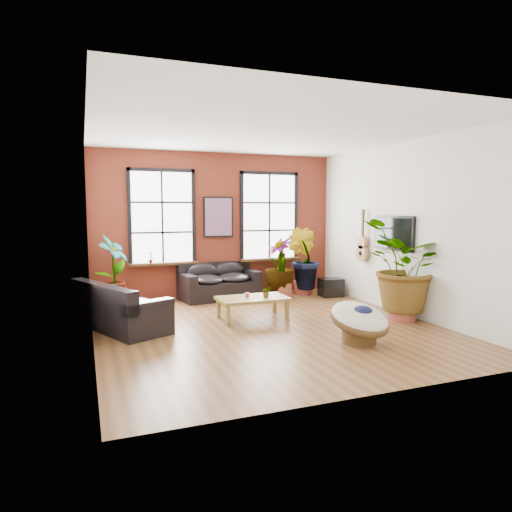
{
  "coord_description": "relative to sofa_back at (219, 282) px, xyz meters",
  "views": [
    {
      "loc": [
        -3.09,
        -7.53,
        2.16
      ],
      "look_at": [
        0.0,
        0.6,
        1.25
      ],
      "focal_mm": 32.0,
      "sensor_mm": 36.0,
      "label": 1
    }
  ],
  "objects": [
    {
      "name": "table_plant",
      "position": [
        0.29,
        -2.34,
        0.16
      ],
      "size": [
        0.2,
        0.18,
        0.22
      ],
      "primitive_type": "imported",
      "rotation": [
        0.0,
        0.0,
        0.02
      ],
      "color": "#1E5115",
      "rests_on": "coffee_table"
    },
    {
      "name": "sill_plant_right",
      "position": [
        1.78,
        0.21,
        0.65
      ],
      "size": [
        0.19,
        0.19,
        0.27
      ],
      "primitive_type": "imported",
      "rotation": [
        0.0,
        0.0,
        3.49
      ],
      "color": "#1E5115",
      "rests_on": "room"
    },
    {
      "name": "sofa_back",
      "position": [
        0.0,
        0.0,
        0.0
      ],
      "size": [
        1.97,
        1.14,
        0.86
      ],
      "rotation": [
        0.0,
        0.0,
        0.13
      ],
      "color": "black",
      "rests_on": "ground"
    },
    {
      "name": "floor_plant_mid",
      "position": [
        1.4,
        -0.44,
        0.42
      ],
      "size": [
        0.84,
        0.84,
        1.34
      ],
      "primitive_type": "imported",
      "rotation": [
        0.0,
        0.0,
        4.85
      ],
      "color": "#1E5115",
      "rests_on": "ground"
    },
    {
      "name": "coffee_table",
      "position": [
        0.04,
        -2.24,
        -0.0
      ],
      "size": [
        1.36,
        0.78,
        0.52
      ],
      "rotation": [
        0.0,
        0.0,
        0.01
      ],
      "color": "olive",
      "rests_on": "ground"
    },
    {
      "name": "pot_mid",
      "position": [
        1.44,
        -0.48,
        -0.2
      ],
      "size": [
        0.58,
        0.58,
        0.37
      ],
      "rotation": [
        0.0,
        0.0,
        0.16
      ],
      "color": "brown",
      "rests_on": "ground"
    },
    {
      "name": "poster",
      "position": [
        0.08,
        0.26,
        1.56
      ],
      "size": [
        0.74,
        0.06,
        0.98
      ],
      "color": "black",
      "rests_on": "room"
    },
    {
      "name": "pot_right_wall",
      "position": [
        2.71,
        -3.37,
        -0.2
      ],
      "size": [
        0.51,
        0.51,
        0.37
      ],
      "rotation": [
        0.0,
        0.0,
        0.01
      ],
      "color": "brown",
      "rests_on": "ground"
    },
    {
      "name": "pot_back_right",
      "position": [
        2.13,
        -0.26,
        -0.22
      ],
      "size": [
        0.58,
        0.58,
        0.34
      ],
      "rotation": [
        0.0,
        0.0,
        -0.29
      ],
      "color": "brown",
      "rests_on": "ground"
    },
    {
      "name": "pot_back_left",
      "position": [
        -2.42,
        -0.21,
        -0.18
      ],
      "size": [
        0.65,
        0.65,
        0.41
      ],
      "rotation": [
        0.0,
        0.0,
        -0.18
      ],
      "color": "brown",
      "rests_on": "ground"
    },
    {
      "name": "floor_plant_back_left",
      "position": [
        -2.42,
        -0.25,
        0.49
      ],
      "size": [
        0.87,
        0.92,
        1.45
      ],
      "primitive_type": "imported",
      "rotation": [
        0.0,
        0.0,
        0.93
      ],
      "color": "#1E5115",
      "rests_on": "ground"
    },
    {
      "name": "papasan_chair",
      "position": [
        1.09,
        -4.35,
        -0.02
      ],
      "size": [
        1.17,
        1.17,
        0.72
      ],
      "rotation": [
        0.0,
        0.0,
        0.26
      ],
      "color": "#51391C",
      "rests_on": "ground"
    },
    {
      "name": "media_box",
      "position": [
        2.66,
        -0.74,
        -0.16
      ],
      "size": [
        0.58,
        0.51,
        0.45
      ],
      "rotation": [
        0.0,
        0.0,
        -0.12
      ],
      "color": "black",
      "rests_on": "ground"
    },
    {
      "name": "floor_plant_right_wall",
      "position": [
        2.73,
        -3.38,
        0.67
      ],
      "size": [
        2.13,
        2.08,
        1.8
      ],
      "primitive_type": "imported",
      "rotation": [
        0.0,
        0.0,
        3.76
      ],
      "color": "#1E5115",
      "rests_on": "ground"
    },
    {
      "name": "floor_plant_back_right",
      "position": [
        2.11,
        -0.28,
        0.52
      ],
      "size": [
        0.99,
        1.06,
        1.52
      ],
      "primitive_type": "imported",
      "rotation": [
        0.0,
        0.0,
        2.07
      ],
      "color": "#1E5115",
      "rests_on": "ground"
    },
    {
      "name": "sofa_left",
      "position": [
        -2.48,
        -2.03,
        -0.01
      ],
      "size": [
        1.68,
        2.3,
        0.84
      ],
      "rotation": [
        0.0,
        0.0,
        1.99
      ],
      "color": "black",
      "rests_on": "ground"
    },
    {
      "name": "room",
      "position": [
        0.08,
        -2.77,
        1.36
      ],
      "size": [
        6.04,
        6.54,
        3.54
      ],
      "color": "brown",
      "rests_on": "ground"
    },
    {
      "name": "sill_plant_left",
      "position": [
        -1.57,
        0.21,
        0.65
      ],
      "size": [
        0.17,
        0.17,
        0.27
      ],
      "primitive_type": "imported",
      "rotation": [
        0.0,
        0.0,
        0.79
      ],
      "color": "#1E5115",
      "rests_on": "room"
    },
    {
      "name": "tv_wall_unit",
      "position": [
        3.01,
        -2.32,
        1.15
      ],
      "size": [
        0.13,
        1.86,
        1.2
      ],
      "color": "black",
      "rests_on": "room"
    }
  ]
}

